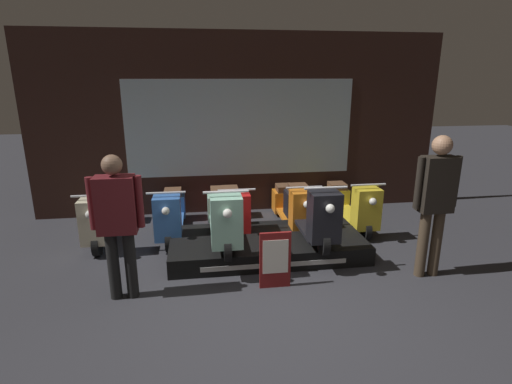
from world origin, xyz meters
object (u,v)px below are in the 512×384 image
Objects in this scene: scooter_display_left at (223,216)px; scooter_backrow_4 at (351,205)px; price_sign_board at (275,260)px; scooter_backrow_1 at (171,214)px; person_left_browsing at (117,217)px; scooter_display_right at (310,212)px; scooter_backrow_3 at (293,208)px; person_right_browsing at (436,196)px; scooter_backrow_0 at (106,217)px; scooter_backrow_2 at (233,211)px.

scooter_backrow_4 is (2.20, 0.94, -0.25)m from scooter_display_left.
scooter_backrow_4 is 2.49m from price_sign_board.
person_left_browsing reaches higher than scooter_backrow_1.
scooter_display_right is at bearing 0.00° from scooter_display_left.
scooter_display_right is 1.00× the size of scooter_backrow_1.
person_left_browsing is (-0.43, -1.84, 0.63)m from scooter_backrow_1.
person_right_browsing reaches higher than scooter_backrow_3.
scooter_backrow_0 is 1.00× the size of scooter_backrow_2.
person_left_browsing is at bearing -103.08° from scooter_backrow_1.
scooter_display_left reaches higher than price_sign_board.
scooter_display_left is 1.00m from scooter_backrow_2.
scooter_display_right is at bearing -17.50° from scooter_backrow_0.
person_right_browsing is (1.31, -1.84, 0.70)m from scooter_backrow_3.
scooter_display_left is at bearing -156.76° from scooter_backrow_4.
scooter_display_left is 1.22m from scooter_display_right.
scooter_backrow_0 is 2.02m from person_left_browsing.
scooter_display_right is at bearing -135.94° from scooter_backrow_4.
person_left_browsing is at bearing 180.00° from person_right_browsing.
scooter_backrow_3 is (1.21, 0.94, -0.25)m from scooter_display_left.
person_right_browsing is at bearing 0.00° from person_left_browsing.
scooter_backrow_2 is 1.90m from price_sign_board.
scooter_backrow_4 is 3.92m from person_left_browsing.
scooter_display_right is 1.00× the size of scooter_backrow_3.
scooter_display_right is 2.53× the size of price_sign_board.
scooter_backrow_0 is 3.97m from scooter_backrow_4.
scooter_backrow_2 reaches higher than price_sign_board.
scooter_display_right is at bearing -25.25° from scooter_backrow_1.
scooter_backrow_3 is (1.98, 0.00, 0.00)m from scooter_backrow_1.
scooter_display_right is 2.23m from scooter_backrow_1.
scooter_backrow_3 is at bearing 180.00° from scooter_backrow_4.
person_right_browsing is (0.32, -1.84, 0.70)m from scooter_backrow_4.
price_sign_board is at bearing -0.95° from person_left_browsing.
scooter_backrow_4 is at bearing 48.52° from price_sign_board.
scooter_display_right is at bearing 20.24° from person_left_browsing.
scooter_display_left and scooter_display_right have the same top height.
scooter_display_left is 1.00× the size of scooter_backrow_1.
scooter_backrow_2 and scooter_backrow_3 have the same top height.
scooter_backrow_4 is at bearing 0.00° from scooter_backrow_0.
person_right_browsing reaches higher than person_left_browsing.
scooter_backrow_2 is at bearing 180.00° from scooter_backrow_4.
scooter_display_left is 1.55m from person_left_browsing.
price_sign_board is at bearing -79.91° from scooter_backrow_2.
scooter_backrow_4 is at bearing 28.39° from person_left_browsing.
scooter_backrow_0 is 1.00× the size of scooter_backrow_1.
person_left_browsing is 3.73m from person_right_browsing.
scooter_backrow_0 and scooter_backrow_3 have the same top height.
price_sign_board is (-1.97, -0.03, -0.70)m from person_right_browsing.
scooter_backrow_1 is 2.29m from price_sign_board.
scooter_backrow_2 is 1.07× the size of person_left_browsing.
scooter_display_left is at bearing -102.78° from scooter_backrow_2.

